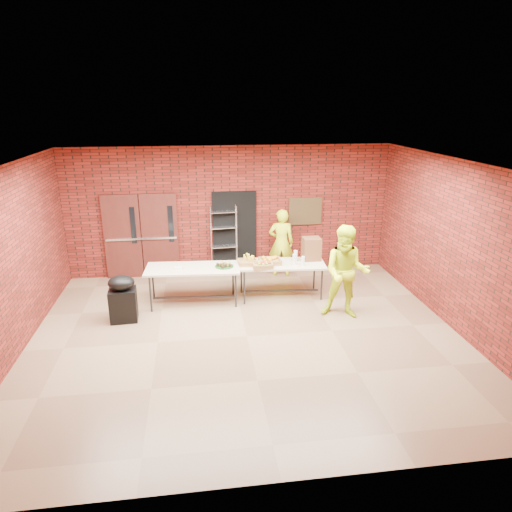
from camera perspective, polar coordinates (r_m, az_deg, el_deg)
The scene contains 19 objects.
room at distance 8.07m, azimuth -1.22°, elevation -0.00°, with size 8.08×7.08×3.28m.
double_doors at distance 11.54m, azimuth -14.11°, elevation 2.42°, with size 1.78×0.12×2.10m.
dark_doorway at distance 11.53m, azimuth -2.68°, elevation 2.94°, with size 1.10×0.06×2.10m, color black.
bronze_plaque at distance 11.68m, azimuth 6.16°, elevation 5.60°, with size 0.85×0.04×0.70m, color #3D2F18.
wire_rack at distance 11.42m, azimuth -4.03°, elevation 1.91°, with size 0.65×0.22×1.78m, color silver, non-canonical shape.
table_left at distance 9.87m, azimuth -7.90°, elevation -1.81°, with size 2.05×0.96×0.82m.
table_right at distance 10.14m, azimuth 3.14°, elevation -1.25°, with size 1.99×0.96×0.79m.
basket_bananas at distance 9.99m, azimuth -1.04°, elevation -0.77°, with size 0.42×0.33×0.13m.
basket_oranges at distance 10.04m, azimuth 1.75°, elevation -0.64°, with size 0.47×0.37×0.15m.
basket_apples at distance 9.83m, azimuth 0.84°, elevation -1.12°, with size 0.42×0.33×0.13m.
muffin_tray at distance 9.81m, azimuth -3.99°, elevation -1.09°, with size 0.40×0.40×0.10m.
napkin_box at distance 9.79m, azimuth -9.67°, elevation -1.48°, with size 0.16×0.11×0.05m, color silver.
coffee_dispenser at distance 10.33m, azimuth 6.94°, elevation 0.91°, with size 0.39×0.35×0.51m, color brown.
cup_stack_front at distance 10.00m, azimuth 4.82°, elevation -0.44°, with size 0.08×0.08×0.24m, color silver.
cup_stack_mid at distance 9.96m, azimuth 5.90°, elevation -0.64°, with size 0.07×0.07×0.22m, color silver.
cup_stack_back at distance 10.21m, azimuth 4.96°, elevation -0.00°, with size 0.08×0.08×0.25m, color silver.
covered_grill at distance 9.49m, azimuth -16.32°, elevation -5.09°, with size 0.55×0.47×0.96m.
volunteer_woman at distance 11.36m, azimuth 3.16°, elevation 1.67°, with size 0.62×0.41×1.71m, color #D3EF1A.
volunteer_man at distance 9.28m, azimuth 11.21°, elevation -2.01°, with size 0.93×0.73×1.92m, color #D3EF1A.
Camera 1 is at (-0.86, -7.58, 4.21)m, focal length 32.00 mm.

